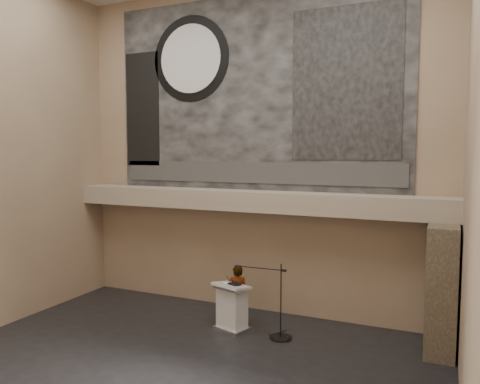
% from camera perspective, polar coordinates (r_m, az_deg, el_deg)
% --- Properties ---
extents(floor, '(10.00, 10.00, 0.00)m').
position_cam_1_polar(floor, '(9.65, -8.38, -20.89)').
color(floor, black).
rests_on(floor, ground).
extents(wall_back, '(10.00, 0.02, 8.50)m').
position_cam_1_polar(wall_back, '(12.24, 1.54, 5.20)').
color(wall_back, '#866F55').
rests_on(wall_back, floor).
extents(wall_right, '(0.02, 8.00, 8.50)m').
position_cam_1_polar(wall_right, '(7.29, 26.52, 4.84)').
color(wall_right, '#866F55').
rests_on(wall_right, floor).
extents(soffit, '(10.00, 0.80, 0.50)m').
position_cam_1_polar(soffit, '(11.93, 0.79, -1.04)').
color(soffit, gray).
rests_on(soffit, wall_back).
extents(sprinkler_left, '(0.04, 0.04, 0.06)m').
position_cam_1_polar(sprinkler_left, '(12.64, -5.98, -2.01)').
color(sprinkler_left, '#B2893D').
rests_on(sprinkler_left, soffit).
extents(sprinkler_right, '(0.04, 0.04, 0.06)m').
position_cam_1_polar(sprinkler_right, '(11.30, 9.57, -2.88)').
color(sprinkler_right, '#B2893D').
rests_on(sprinkler_right, soffit).
extents(banner, '(8.00, 0.05, 5.00)m').
position_cam_1_polar(banner, '(12.30, 1.51, 11.97)').
color(banner, black).
rests_on(banner, wall_back).
extents(banner_text_strip, '(7.76, 0.02, 0.55)m').
position_cam_1_polar(banner_text_strip, '(12.19, 1.41, 2.38)').
color(banner_text_strip, '#2E2E2E').
rests_on(banner_text_strip, banner).
extents(banner_clock_rim, '(2.30, 0.02, 2.30)m').
position_cam_1_polar(banner_clock_rim, '(13.22, -6.06, 15.85)').
color(banner_clock_rim, black).
rests_on(banner_clock_rim, banner).
extents(banner_clock_face, '(1.84, 0.02, 1.84)m').
position_cam_1_polar(banner_clock_face, '(13.20, -6.10, 15.86)').
color(banner_clock_face, silver).
rests_on(banner_clock_face, banner).
extents(banner_building_print, '(2.60, 0.02, 3.60)m').
position_cam_1_polar(banner_building_print, '(11.57, 12.74, 12.80)').
color(banner_building_print, black).
rests_on(banner_building_print, banner).
extents(banner_brick_print, '(1.10, 0.02, 3.20)m').
position_cam_1_polar(banner_brick_print, '(13.90, -11.80, 9.82)').
color(banner_brick_print, black).
rests_on(banner_brick_print, banner).
extents(stone_pier, '(0.60, 1.40, 2.70)m').
position_cam_1_polar(stone_pier, '(10.82, 23.38, -10.72)').
color(stone_pier, '#3E3326').
rests_on(stone_pier, floor).
extents(lectern, '(0.95, 0.79, 1.14)m').
position_cam_1_polar(lectern, '(11.31, -0.99, -13.85)').
color(lectern, silver).
rests_on(lectern, floor).
extents(binder, '(0.33, 0.30, 0.04)m').
position_cam_1_polar(binder, '(11.10, -0.69, -11.16)').
color(binder, black).
rests_on(binder, lectern).
extents(papers, '(0.26, 0.31, 0.00)m').
position_cam_1_polar(papers, '(11.16, -1.70, -11.15)').
color(papers, white).
rests_on(papers, lectern).
extents(speaker_person, '(0.59, 0.46, 1.44)m').
position_cam_1_polar(speaker_person, '(11.71, -0.30, -12.32)').
color(speaker_person, white).
rests_on(speaker_person, floor).
extents(mic_stand, '(1.35, 0.52, 1.70)m').
position_cam_1_polar(mic_stand, '(11.00, 4.80, -16.09)').
color(mic_stand, black).
rests_on(mic_stand, floor).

